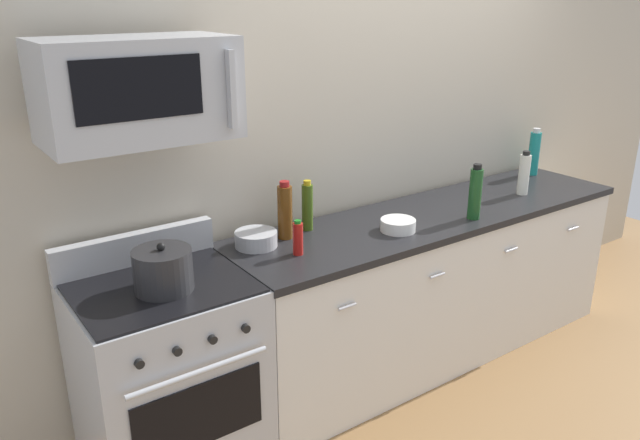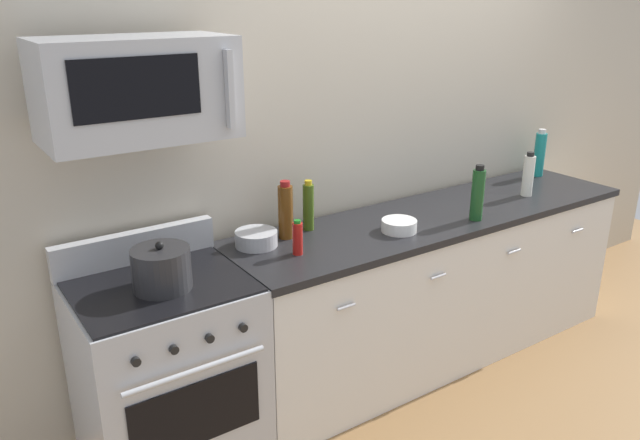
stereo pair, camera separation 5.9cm
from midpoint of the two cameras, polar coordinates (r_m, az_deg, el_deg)
name	(u,v)px [view 2 (the right image)]	position (r m, az deg, el deg)	size (l,w,h in m)	color
ground_plane	(429,352)	(4.04, 10.30, -11.75)	(6.79, 6.79, 0.00)	olive
back_wall	(395,127)	(3.82, 7.26, 8.44)	(5.66, 0.10, 2.70)	beige
counter_unit	(433,285)	(3.82, 10.74, -5.88)	(2.57, 0.66, 0.92)	silver
range_oven	(168,373)	(3.02, -13.15, -13.41)	(0.76, 0.69, 1.07)	#B7BABF
microwave	(136,89)	(2.60, -15.76, 11.41)	(0.74, 0.44, 0.40)	#B7BABF
bottle_hot_sauce_red	(298,238)	(2.99, -1.49, -1.66)	(0.05, 0.05, 0.17)	#B21914
bottle_olive_oil	(308,206)	(3.29, -0.55, 1.25)	(0.06, 0.06, 0.27)	#385114
bottle_vinegar_white	(528,175)	(4.07, 18.84, 3.89)	(0.07, 0.07, 0.27)	silver
bottle_wine_amber	(286,211)	(3.18, -2.62, 0.81)	(0.08, 0.08, 0.30)	#59330F
bottle_wine_green	(478,194)	(3.54, 14.63, 2.30)	(0.07, 0.07, 0.31)	#19471E
bottle_sparkling_teal	(539,154)	(4.55, 19.72, 5.70)	(0.07, 0.07, 0.32)	#197F7A
bowl_white_ceramic	(399,225)	(3.32, 7.73, -0.48)	(0.19, 0.19, 0.06)	white
bowl_steel_prep	(256,238)	(3.12, -5.29, -1.65)	(0.21, 0.21, 0.08)	#B2B5BA
stockpot	(162,269)	(2.72, -13.63, -4.33)	(0.25, 0.25, 0.21)	#262628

